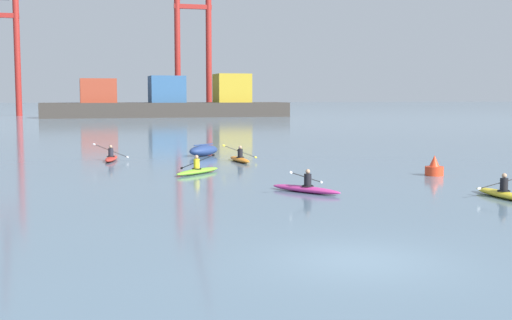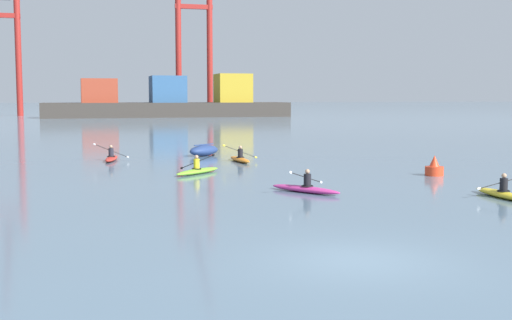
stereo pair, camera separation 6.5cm
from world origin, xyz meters
name	(u,v)px [view 1 (the left image)]	position (x,y,z in m)	size (l,w,h in m)	color
ground_plane	(359,260)	(0.00, 0.00, 0.00)	(800.00, 800.00, 0.00)	slate
container_barge	(169,103)	(10.83, 110.20, 2.67)	(45.30, 8.98, 8.08)	#38332D
gantry_crane_west	(1,31)	(-19.51, 124.71, 16.33)	(6.90, 16.92, 35.74)	maroon
gantry_crane_west_mid	(194,27)	(17.59, 121.00, 17.88)	(7.66, 20.10, 36.68)	maroon
capsized_dinghy	(204,150)	(1.70, 28.32, 0.35)	(2.69, 2.53, 0.76)	navy
channel_buoy	(434,168)	(10.55, 14.66, 0.36)	(0.90, 0.90, 1.00)	red
kayak_lime	(198,170)	(-0.51, 18.43, 0.17)	(2.88, 2.78, 1.07)	#7ABC2D
kayak_magenta	(306,188)	(2.55, 10.89, 0.17)	(2.36, 3.18, 0.98)	#C13384
kayak_red	(111,158)	(-4.31, 26.54, 0.17)	(2.13, 3.45, 1.09)	red
kayak_orange	(240,159)	(3.03, 23.92, 0.17)	(2.17, 3.43, 1.07)	orange
kayak_yellow	(502,193)	(9.35, 7.58, 0.17)	(2.25, 3.41, 0.95)	yellow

